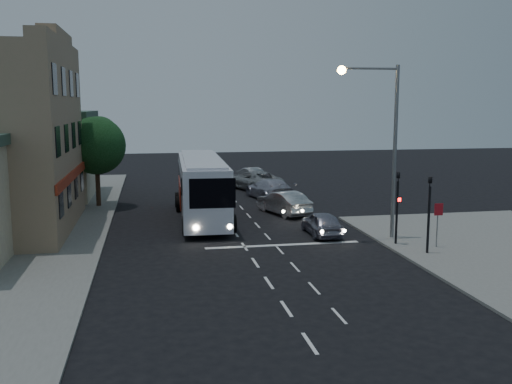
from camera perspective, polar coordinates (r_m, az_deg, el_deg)
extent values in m
plane|color=black|center=(27.01, -0.46, -6.52)|extent=(120.00, 120.00, 0.00)
cube|color=slate|center=(35.41, -24.15, -3.53)|extent=(12.00, 50.00, 0.12)
cube|color=silver|center=(17.78, 5.40, -14.83)|extent=(0.12, 1.60, 0.01)
cube|color=silver|center=(20.47, 3.05, -11.57)|extent=(0.12, 1.60, 0.01)
cube|color=silver|center=(23.24, 1.29, -9.06)|extent=(0.12, 1.60, 0.01)
cube|color=silver|center=(26.06, -0.07, -7.08)|extent=(0.12, 1.60, 0.01)
cube|color=silver|center=(28.91, -1.16, -5.49)|extent=(0.12, 1.60, 0.01)
cube|color=silver|center=(31.80, -2.04, -4.18)|extent=(0.12, 1.60, 0.01)
cube|color=silver|center=(34.70, -2.78, -3.09)|extent=(0.12, 1.60, 0.01)
cube|color=silver|center=(37.62, -3.40, -2.17)|extent=(0.12, 1.60, 0.01)
cube|color=silver|center=(40.54, -3.93, -1.38)|extent=(0.12, 1.60, 0.01)
cube|color=silver|center=(43.48, -4.39, -0.70)|extent=(0.12, 1.60, 0.01)
cube|color=silver|center=(20.00, 8.30, -12.15)|extent=(0.10, 1.50, 0.01)
cube|color=silver|center=(22.69, 5.83, -9.55)|extent=(0.10, 1.50, 0.01)
cube|color=silver|center=(25.46, 3.92, -7.49)|extent=(0.10, 1.50, 0.01)
cube|color=silver|center=(28.26, 2.39, -5.83)|extent=(0.10, 1.50, 0.01)
cube|color=silver|center=(31.11, 1.16, -4.47)|extent=(0.10, 1.50, 0.01)
cube|color=silver|center=(33.98, 0.13, -3.34)|extent=(0.10, 1.50, 0.01)
cube|color=silver|center=(36.87, -0.74, -2.38)|extent=(0.10, 1.50, 0.01)
cube|color=silver|center=(39.78, -1.47, -1.56)|extent=(0.10, 1.50, 0.01)
cube|color=silver|center=(42.70, -2.11, -0.86)|extent=(0.10, 1.50, 0.01)
cube|color=silver|center=(45.64, -2.67, -0.24)|extent=(0.10, 1.50, 0.01)
cube|color=silver|center=(29.30, 2.72, -5.31)|extent=(8.00, 0.35, 0.01)
cube|color=silver|center=(35.80, -5.45, 0.55)|extent=(3.04, 12.64, 3.35)
cube|color=silver|center=(35.60, -5.49, 3.30)|extent=(2.61, 12.21, 0.19)
cube|color=black|center=(29.59, -4.38, -0.13)|extent=(2.41, 0.21, 1.57)
cube|color=black|center=(36.36, -3.47, 1.78)|extent=(0.40, 10.46, 0.94)
cube|color=black|center=(36.14, -7.62, 1.68)|extent=(0.40, 10.46, 0.94)
cube|color=#A21402|center=(37.04, -3.54, 0.11)|extent=(0.23, 5.76, 1.47)
cube|color=#A21402|center=(36.81, -7.65, 0.00)|extent=(0.23, 5.76, 1.47)
cylinder|color=black|center=(31.65, -7.05, -3.34)|extent=(0.40, 1.06, 1.05)
cylinder|color=black|center=(31.91, -2.35, -3.19)|extent=(0.40, 1.06, 1.05)
cylinder|color=black|center=(38.53, -7.71, -1.19)|extent=(0.40, 1.06, 1.05)
cylinder|color=black|center=(38.74, -3.84, -1.08)|extent=(0.40, 1.06, 1.05)
cylinder|color=black|center=(40.28, -7.84, -0.76)|extent=(0.40, 1.06, 1.05)
cylinder|color=black|center=(40.48, -4.13, -0.66)|extent=(0.40, 1.06, 1.05)
cylinder|color=#FFF2CC|center=(29.76, -6.03, -3.58)|extent=(0.27, 0.06, 0.27)
cylinder|color=#FFF2CC|center=(29.95, -2.63, -3.47)|extent=(0.27, 0.06, 0.27)
imported|color=gray|center=(31.52, 6.61, -3.12)|extent=(1.59, 3.91, 1.33)
imported|color=silver|center=(37.31, 2.78, -1.07)|extent=(2.94, 4.90, 1.53)
imported|color=#ABA9B8|center=(43.12, 1.35, 0.30)|extent=(3.24, 5.79, 1.58)
imported|color=gray|center=(47.88, -0.13, 1.18)|extent=(4.49, 6.46, 1.64)
imported|color=#A2A2A3|center=(53.15, -0.58, 1.76)|extent=(2.45, 4.29, 1.34)
cylinder|color=black|center=(29.61, 13.90, -2.01)|extent=(0.12, 0.12, 3.20)
imported|color=black|center=(29.31, 14.05, 1.93)|extent=(0.15, 0.18, 0.90)
cube|color=black|center=(29.33, 14.10, -0.73)|extent=(0.25, 0.12, 0.30)
cube|color=#FF0C0C|center=(29.27, 14.15, -0.75)|extent=(0.16, 0.02, 0.18)
cylinder|color=black|center=(28.15, 16.88, -2.68)|extent=(0.12, 0.12, 3.20)
imported|color=black|center=(27.83, 17.06, 1.46)|extent=(0.18, 0.15, 0.90)
cylinder|color=slate|center=(29.60, 17.66, -3.36)|extent=(0.06, 0.06, 2.00)
cube|color=maroon|center=(29.37, 17.81, -1.67)|extent=(0.45, 0.03, 0.60)
cylinder|color=slate|center=(30.66, 13.70, 3.83)|extent=(0.20, 0.20, 9.00)
cylinder|color=slate|center=(30.03, 11.33, 12.03)|extent=(3.00, 0.12, 0.12)
sphere|color=#FFBF59|center=(29.50, 8.56, 11.96)|extent=(0.44, 0.44, 0.44)
cube|color=#897559|center=(34.18, -19.39, 13.73)|extent=(1.00, 12.00, 0.50)
cube|color=#897559|center=(34.23, -19.43, 14.56)|extent=(1.00, 6.00, 0.50)
cube|color=maroon|center=(34.17, -17.86, 1.61)|extent=(0.15, 12.00, 0.50)
cube|color=black|center=(29.88, -18.92, -0.97)|extent=(0.06, 1.30, 1.50)
cube|color=black|center=(32.81, -18.17, -0.10)|extent=(0.06, 1.30, 1.50)
cube|color=black|center=(35.75, -17.55, 0.62)|extent=(0.06, 1.30, 1.50)
cube|color=black|center=(38.71, -17.03, 1.24)|extent=(0.06, 1.30, 1.50)
cube|color=black|center=(29.54, -19.20, 4.78)|extent=(0.06, 1.30, 1.50)
cube|color=black|center=(32.51, -18.42, 5.13)|extent=(0.06, 1.30, 1.50)
cube|color=black|center=(35.48, -17.78, 5.43)|extent=(0.06, 1.30, 1.50)
cube|color=black|center=(38.45, -17.23, 5.67)|extent=(0.06, 1.30, 1.50)
cube|color=black|center=(29.52, -19.50, 10.60)|extent=(0.06, 1.30, 1.50)
cube|color=black|center=(32.48, -18.68, 10.42)|extent=(0.06, 1.30, 1.50)
cube|color=black|center=(35.46, -18.00, 10.27)|extent=(0.06, 1.30, 1.50)
cube|color=black|center=(38.43, -17.43, 10.14)|extent=(0.06, 1.30, 1.50)
cube|color=tan|center=(46.69, -21.58, 3.21)|extent=(9.00, 9.00, 6.00)
cube|color=#344C3F|center=(46.53, -21.81, 7.20)|extent=(9.40, 9.40, 0.50)
cylinder|color=black|center=(41.20, -15.52, 0.61)|extent=(0.32, 0.32, 2.80)
sphere|color=black|center=(40.91, -15.68, 4.50)|extent=(4.00, 4.00, 4.00)
sphere|color=#265D2D|center=(41.45, -15.37, 5.53)|extent=(2.60, 2.60, 2.60)
sphere|color=black|center=(40.32, -16.20, 4.99)|extent=(2.40, 2.40, 2.40)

